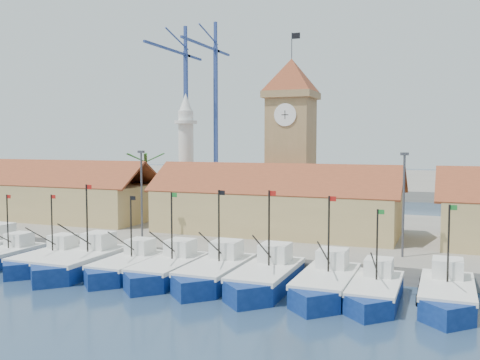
% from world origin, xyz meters
% --- Properties ---
extents(ground, '(400.00, 400.00, 0.00)m').
position_xyz_m(ground, '(0.00, 0.00, 0.00)').
color(ground, '#1B2F49').
rests_on(ground, ground).
extents(quay, '(140.00, 32.00, 1.50)m').
position_xyz_m(quay, '(0.00, 24.00, 0.75)').
color(quay, gray).
rests_on(quay, ground).
extents(terminal, '(240.00, 80.00, 2.00)m').
position_xyz_m(terminal, '(0.00, 110.00, 1.00)').
color(terminal, gray).
rests_on(terminal, ground).
extents(boat_1, '(3.32, 9.10, 6.89)m').
position_xyz_m(boat_1, '(-20.82, 1.90, 0.71)').
color(boat_1, navy).
rests_on(boat_1, ground).
extents(boat_2, '(3.39, 9.28, 7.03)m').
position_xyz_m(boat_2, '(-16.04, 2.33, 0.73)').
color(boat_2, navy).
rests_on(boat_2, ground).
extents(boat_3, '(3.93, 10.76, 8.14)m').
position_xyz_m(boat_3, '(-12.06, 2.06, 0.84)').
color(boat_3, navy).
rests_on(boat_3, ground).
extents(boat_4, '(3.47, 9.52, 7.20)m').
position_xyz_m(boat_4, '(-7.83, 2.63, 0.74)').
color(boat_4, navy).
rests_on(boat_4, ground).
extents(boat_5, '(3.68, 10.09, 7.64)m').
position_xyz_m(boat_5, '(-3.95, 2.72, 0.79)').
color(boat_5, navy).
rests_on(boat_5, ground).
extents(boat_6, '(3.84, 10.52, 7.96)m').
position_xyz_m(boat_6, '(0.22, 2.99, 0.82)').
color(boat_6, navy).
rests_on(boat_6, ground).
extents(boat_7, '(3.90, 10.70, 8.09)m').
position_xyz_m(boat_7, '(4.53, 2.89, 0.84)').
color(boat_7, navy).
rests_on(boat_7, ground).
extents(boat_8, '(3.77, 10.34, 7.82)m').
position_xyz_m(boat_8, '(9.26, 2.89, 0.81)').
color(boat_8, navy).
rests_on(boat_8, ground).
extents(boat_9, '(3.37, 9.24, 6.99)m').
position_xyz_m(boat_9, '(12.86, 2.59, 0.72)').
color(boat_9, navy).
rests_on(boat_9, ground).
extents(boat_10, '(3.61, 9.88, 7.48)m').
position_xyz_m(boat_10, '(17.64, 3.31, 0.77)').
color(boat_10, navy).
rests_on(boat_10, ground).
extents(hall_left, '(31.20, 10.13, 7.61)m').
position_xyz_m(hall_left, '(-32.00, 20.00, 3.99)').
color(hall_left, tan).
rests_on(hall_left, quay).
extents(hall_center, '(27.04, 10.13, 7.61)m').
position_xyz_m(hall_center, '(0.00, 20.00, 3.99)').
color(hall_center, tan).
rests_on(hall_center, quay).
extents(clock_tower, '(5.80, 5.80, 22.70)m').
position_xyz_m(clock_tower, '(0.00, 26.00, 11.96)').
color(clock_tower, '#9E7D51').
rests_on(clock_tower, quay).
extents(minaret, '(3.00, 3.00, 16.30)m').
position_xyz_m(minaret, '(-15.00, 28.00, 9.73)').
color(minaret, silver).
rests_on(minaret, quay).
extents(palm_tree, '(5.60, 5.03, 8.39)m').
position_xyz_m(palm_tree, '(-20.00, 26.00, 6.25)').
color(palm_tree, brown).
rests_on(palm_tree, quay).
extents(lamp_posts, '(80.70, 0.25, 9.03)m').
position_xyz_m(lamp_posts, '(0.50, 12.00, 6.48)').
color(lamp_posts, '#3F3F44').
rests_on(lamp_posts, quay).
extents(crane_blue_far, '(1.00, 32.26, 42.03)m').
position_xyz_m(crane_blue_far, '(-52.73, 100.65, 25.29)').
color(crane_blue_far, navy).
rests_on(crane_blue_far, terminal).
extents(crane_blue_near, '(1.00, 31.35, 43.89)m').
position_xyz_m(crane_blue_near, '(-46.09, 106.82, 26.24)').
color(crane_blue_near, navy).
rests_on(crane_blue_near, terminal).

